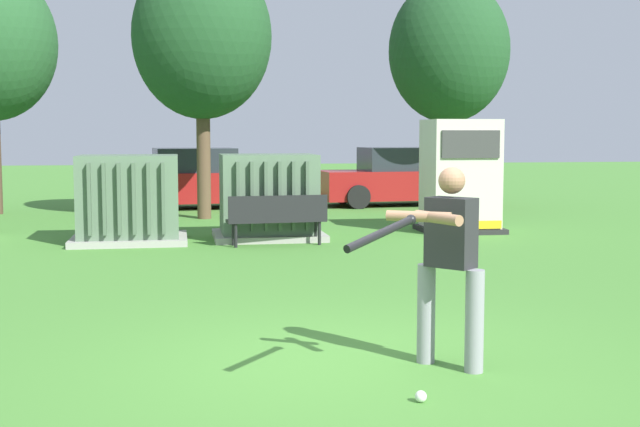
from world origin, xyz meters
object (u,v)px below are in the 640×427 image
transformer_west (129,200)px  parked_car_leftmost (191,180)px  parked_car_left_of_center (396,178)px  generator_enclosure (460,176)px  park_bench (277,216)px  transformer_mid_west (268,198)px  batter (447,257)px  sports_ball (421,396)px

transformer_west → parked_car_leftmost: (1.24, 7.04, -0.04)m
parked_car_left_of_center → generator_enclosure: bearing=-93.0°
generator_enclosure → park_bench: 4.30m
transformer_west → parked_car_leftmost: 7.15m
transformer_mid_west → batter: 9.29m
transformer_west → sports_ball: transformer_west is taller
generator_enclosure → batter: generator_enclosure is taller
parked_car_leftmost → parked_car_left_of_center: size_ratio=1.02×
transformer_west → sports_ball: bearing=-75.0°
park_bench → parked_car_left_of_center: bearing=61.7°
sports_ball → parked_car_leftmost: parked_car_leftmost is taller
generator_enclosure → batter: size_ratio=1.32×
park_bench → parked_car_left_of_center: parked_car_left_of_center is taller
transformer_west → parked_car_leftmost: same height
generator_enclosure → park_bench: size_ratio=1.26×
parked_car_leftmost → sports_ball: bearing=-85.2°
transformer_mid_west → generator_enclosure: size_ratio=0.91×
transformer_west → parked_car_left_of_center: size_ratio=0.49×
transformer_west → park_bench: transformer_west is taller
park_bench → generator_enclosure: bearing=21.6°
generator_enclosure → parked_car_leftmost: bearing=130.1°
batter → parked_car_leftmost: bearing=96.7°
transformer_west → transformer_mid_west: (2.61, 0.17, 0.00)m
transformer_mid_west → sports_ball: transformer_mid_west is taller
transformer_west → parked_car_left_of_center: same height
park_bench → transformer_mid_west: bearing=92.3°
generator_enclosure → sports_ball: size_ratio=25.56×
park_bench → batter: 8.22m
batter → parked_car_leftmost: batter is taller
parked_car_left_of_center → batter: bearing=-103.2°
transformer_west → transformer_mid_west: size_ratio=1.00×
batter → parked_car_leftmost: (-1.91, 16.15, -0.22)m
transformer_west → park_bench: bearing=-19.0°
park_bench → parked_car_leftmost: parked_car_leftmost is taller
park_bench → sports_ball: bearing=-89.9°
transformer_west → batter: 9.64m
transformer_west → transformer_mid_west: bearing=3.7°
transformer_mid_west → park_bench: size_ratio=1.15×
park_bench → transformer_west: bearing=161.0°
sports_ball → transformer_mid_west: bearing=90.4°
transformer_mid_west → transformer_west: bearing=-176.3°
parked_car_leftmost → parked_car_left_of_center: bearing=0.4°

